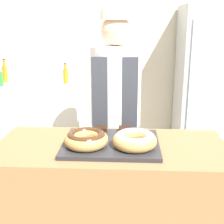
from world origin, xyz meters
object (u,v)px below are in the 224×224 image
object	(u,v)px
bottle_orange_b	(66,76)
beverage_fridge	(205,88)
chest_freezer	(41,121)
brownie_back_left	(101,129)
donut_light_glaze	(135,139)
donut_chocolate_glaze	(86,138)
brownie_back_right	(125,130)
serving_tray	(111,144)
baker_person	(115,115)
bottle_orange	(5,73)

from	to	relation	value
bottle_orange_b	beverage_fridge	bearing A→B (deg)	-2.34
chest_freezer	brownie_back_left	bearing A→B (deg)	-61.24
donut_light_glaze	beverage_fridge	xyz separation A→B (m)	(0.82, 1.80, -0.07)
brownie_back_left	beverage_fridge	world-z (taller)	beverage_fridge
donut_chocolate_glaze	beverage_fridge	distance (m)	2.11
brownie_back_right	chest_freezer	world-z (taller)	brownie_back_right
bottle_orange_b	serving_tray	bearing A→B (deg)	-70.73
serving_tray	brownie_back_left	distance (m)	0.19
donut_chocolate_glaze	brownie_back_left	xyz separation A→B (m)	(0.06, 0.24, -0.03)
baker_person	bottle_orange_b	size ratio (longest dim) A/B	7.22
bottle_orange_b	brownie_back_left	bearing A→B (deg)	-71.24
baker_person	beverage_fridge	bearing A→B (deg)	49.18
beverage_fridge	bottle_orange_b	bearing A→B (deg)	177.66
chest_freezer	bottle_orange	world-z (taller)	bottle_orange
baker_person	brownie_back_left	bearing A→B (deg)	-99.60
brownie_back_right	bottle_orange	size ratio (longest dim) A/B	0.28
donut_chocolate_glaze	donut_light_glaze	distance (m)	0.28
brownie_back_left	serving_tray	bearing A→B (deg)	-66.25
donut_light_glaze	bottle_orange	size ratio (longest dim) A/B	0.94
bottle_orange_b	brownie_back_right	bearing A→B (deg)	-66.48
brownie_back_left	chest_freezer	xyz separation A→B (m)	(-0.86, 1.56, -0.47)
brownie_back_left	chest_freezer	bearing A→B (deg)	118.76
donut_chocolate_glaze	baker_person	distance (m)	0.71
brownie_back_right	bottle_orange	xyz separation A→B (m)	(-1.44, 1.66, 0.08)
brownie_back_right	brownie_back_left	bearing A→B (deg)	180.00
donut_chocolate_glaze	beverage_fridge	xyz separation A→B (m)	(1.10, 1.80, -0.07)
brownie_back_right	donut_chocolate_glaze	bearing A→B (deg)	-131.53
donut_light_glaze	donut_chocolate_glaze	bearing A→B (deg)	180.00
serving_tray	donut_light_glaze	distance (m)	0.17
beverage_fridge	bottle_orange	size ratio (longest dim) A/B	6.52
serving_tray	brownie_back_left	size ratio (longest dim) A/B	7.47
brownie_back_left	bottle_orange_b	xyz separation A→B (m)	(-0.55, 1.62, 0.07)
serving_tray	beverage_fridge	world-z (taller)	beverage_fridge
donut_light_glaze	brownie_back_right	bearing A→B (deg)	104.18
beverage_fridge	chest_freezer	bearing A→B (deg)	179.80
donut_light_glaze	chest_freezer	bearing A→B (deg)	120.73
brownie_back_left	chest_freezer	size ratio (longest dim) A/B	0.07
serving_tray	baker_person	xyz separation A→B (m)	(-0.00, 0.62, -0.02)
brownie_back_right	baker_person	bearing A→B (deg)	100.02
bottle_orange	chest_freezer	bearing A→B (deg)	-13.20
brownie_back_right	serving_tray	bearing A→B (deg)	-113.75
beverage_fridge	bottle_orange	distance (m)	2.32
brownie_back_right	beverage_fridge	size ratio (longest dim) A/B	0.04
serving_tray	beverage_fridge	distance (m)	1.98
chest_freezer	serving_tray	bearing A→B (deg)	-61.72
donut_chocolate_glaze	brownie_back_right	bearing A→B (deg)	48.47
donut_chocolate_glaze	bottle_orange	world-z (taller)	bottle_orange
donut_light_glaze	beverage_fridge	distance (m)	1.98
beverage_fridge	chest_freezer	world-z (taller)	beverage_fridge
serving_tray	beverage_fridge	size ratio (longest dim) A/B	0.32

